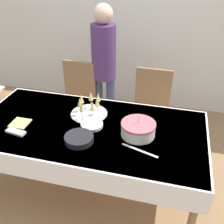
{
  "coord_description": "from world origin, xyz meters",
  "views": [
    {
      "loc": [
        0.65,
        -1.73,
        2.06
      ],
      "look_at": [
        0.18,
        0.09,
        0.88
      ],
      "focal_mm": 42.0,
      "sensor_mm": 36.0,
      "label": 1
    }
  ],
  "objects_px": {
    "dining_chair_far_left": "(77,99)",
    "dining_chair_far_right": "(150,109)",
    "plate_stack_main": "(79,139)",
    "person_standing": "(104,62)",
    "plate_stack_dessert": "(92,125)",
    "birthday_cake": "(138,129)",
    "champagne_tray": "(89,106)"
  },
  "relations": [
    {
      "from": "dining_chair_far_left",
      "to": "champagne_tray",
      "type": "height_order",
      "value": "dining_chair_far_left"
    },
    {
      "from": "dining_chair_far_left",
      "to": "dining_chair_far_right",
      "type": "bearing_deg",
      "value": 0.01
    },
    {
      "from": "person_standing",
      "to": "birthday_cake",
      "type": "bearing_deg",
      "value": -60.36
    },
    {
      "from": "dining_chair_far_left",
      "to": "plate_stack_dessert",
      "type": "distance_m",
      "value": 0.96
    },
    {
      "from": "dining_chair_far_left",
      "to": "birthday_cake",
      "type": "relative_size",
      "value": 3.44
    },
    {
      "from": "plate_stack_main",
      "to": "birthday_cake",
      "type": "bearing_deg",
      "value": 24.39
    },
    {
      "from": "dining_chair_far_left",
      "to": "plate_stack_dessert",
      "type": "height_order",
      "value": "dining_chair_far_left"
    },
    {
      "from": "birthday_cake",
      "to": "plate_stack_main",
      "type": "xyz_separation_m",
      "value": [
        -0.44,
        -0.2,
        -0.03
      ]
    },
    {
      "from": "champagne_tray",
      "to": "dining_chair_far_right",
      "type": "bearing_deg",
      "value": 51.12
    },
    {
      "from": "dining_chair_far_right",
      "to": "plate_stack_main",
      "type": "bearing_deg",
      "value": -113.71
    },
    {
      "from": "plate_stack_dessert",
      "to": "dining_chair_far_left",
      "type": "bearing_deg",
      "value": 119.79
    },
    {
      "from": "dining_chair_far_left",
      "to": "champagne_tray",
      "type": "distance_m",
      "value": 0.79
    },
    {
      "from": "dining_chair_far_left",
      "to": "champagne_tray",
      "type": "xyz_separation_m",
      "value": [
        0.38,
        -0.62,
        0.32
      ]
    },
    {
      "from": "birthday_cake",
      "to": "champagne_tray",
      "type": "bearing_deg",
      "value": 157.24
    },
    {
      "from": "champagne_tray",
      "to": "person_standing",
      "type": "distance_m",
      "value": 0.82
    },
    {
      "from": "dining_chair_far_left",
      "to": "person_standing",
      "type": "xyz_separation_m",
      "value": [
        0.29,
        0.18,
        0.42
      ]
    },
    {
      "from": "birthday_cake",
      "to": "plate_stack_main",
      "type": "height_order",
      "value": "birthday_cake"
    },
    {
      "from": "birthday_cake",
      "to": "champagne_tray",
      "type": "distance_m",
      "value": 0.53
    },
    {
      "from": "birthday_cake",
      "to": "person_standing",
      "type": "bearing_deg",
      "value": 119.64
    },
    {
      "from": "dining_chair_far_left",
      "to": "person_standing",
      "type": "distance_m",
      "value": 0.54
    },
    {
      "from": "plate_stack_main",
      "to": "plate_stack_dessert",
      "type": "relative_size",
      "value": 1.21
    },
    {
      "from": "plate_stack_main",
      "to": "person_standing",
      "type": "distance_m",
      "value": 1.23
    },
    {
      "from": "birthday_cake",
      "to": "dining_chair_far_left",
      "type": "bearing_deg",
      "value": 136.22
    },
    {
      "from": "plate_stack_dessert",
      "to": "person_standing",
      "type": "bearing_deg",
      "value": 99.84
    },
    {
      "from": "plate_stack_main",
      "to": "dining_chair_far_right",
      "type": "bearing_deg",
      "value": 66.29
    },
    {
      "from": "dining_chair_far_right",
      "to": "champagne_tray",
      "type": "height_order",
      "value": "dining_chair_far_right"
    },
    {
      "from": "dining_chair_far_right",
      "to": "person_standing",
      "type": "xyz_separation_m",
      "value": [
        -0.59,
        0.18,
        0.42
      ]
    },
    {
      "from": "plate_stack_dessert",
      "to": "person_standing",
      "type": "height_order",
      "value": "person_standing"
    },
    {
      "from": "dining_chair_far_right",
      "to": "dining_chair_far_left",
      "type": "bearing_deg",
      "value": -179.99
    },
    {
      "from": "plate_stack_dessert",
      "to": "champagne_tray",
      "type": "bearing_deg",
      "value": 115.09
    },
    {
      "from": "dining_chair_far_left",
      "to": "person_standing",
      "type": "relative_size",
      "value": 0.61
    },
    {
      "from": "champagne_tray",
      "to": "plate_stack_main",
      "type": "relative_size",
      "value": 1.46
    }
  ]
}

